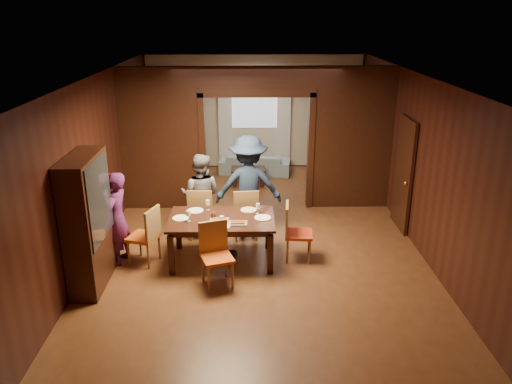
{
  "coord_description": "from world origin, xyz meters",
  "views": [
    {
      "loc": [
        -0.2,
        -8.22,
        3.92
      ],
      "look_at": [
        -0.05,
        -0.4,
        1.05
      ],
      "focal_mm": 35.0,
      "sensor_mm": 36.0,
      "label": 1
    }
  ],
  "objects_px": {
    "person_grey": "(201,196)",
    "chair_near": "(217,256)",
    "dining_table": "(222,239)",
    "chair_left": "(143,235)",
    "chair_right": "(299,232)",
    "hutch": "(88,222)",
    "person_purple": "(117,218)",
    "person_navy": "(249,186)",
    "chair_far_l": "(202,212)",
    "coffee_table": "(248,176)",
    "chair_far_r": "(245,213)",
    "sofa": "(255,164)"
  },
  "relations": [
    {
      "from": "sofa",
      "to": "chair_right",
      "type": "relative_size",
      "value": 1.81
    },
    {
      "from": "dining_table",
      "to": "hutch",
      "type": "bearing_deg",
      "value": -160.39
    },
    {
      "from": "dining_table",
      "to": "chair_far_r",
      "type": "height_order",
      "value": "chair_far_r"
    },
    {
      "from": "person_purple",
      "to": "chair_near",
      "type": "relative_size",
      "value": 1.59
    },
    {
      "from": "chair_right",
      "to": "hutch",
      "type": "relative_size",
      "value": 0.48
    },
    {
      "from": "person_purple",
      "to": "chair_far_r",
      "type": "bearing_deg",
      "value": 124.97
    },
    {
      "from": "sofa",
      "to": "person_navy",
      "type": "bearing_deg",
      "value": 94.32
    },
    {
      "from": "dining_table",
      "to": "chair_far_l",
      "type": "height_order",
      "value": "chair_far_l"
    },
    {
      "from": "person_purple",
      "to": "person_navy",
      "type": "xyz_separation_m",
      "value": [
        2.12,
        1.11,
        0.16
      ]
    },
    {
      "from": "coffee_table",
      "to": "chair_left",
      "type": "xyz_separation_m",
      "value": [
        -1.72,
        -3.85,
        0.28
      ]
    },
    {
      "from": "dining_table",
      "to": "chair_right",
      "type": "xyz_separation_m",
      "value": [
        1.26,
        0.03,
        0.1
      ]
    },
    {
      "from": "person_grey",
      "to": "chair_far_r",
      "type": "distance_m",
      "value": 0.86
    },
    {
      "from": "coffee_table",
      "to": "chair_far_r",
      "type": "bearing_deg",
      "value": -91.27
    },
    {
      "from": "chair_far_l",
      "to": "chair_near",
      "type": "xyz_separation_m",
      "value": [
        0.37,
        -1.71,
        0.0
      ]
    },
    {
      "from": "person_navy",
      "to": "sofa",
      "type": "height_order",
      "value": "person_navy"
    },
    {
      "from": "person_purple",
      "to": "sofa",
      "type": "height_order",
      "value": "person_purple"
    },
    {
      "from": "person_grey",
      "to": "chair_left",
      "type": "bearing_deg",
      "value": 60.93
    },
    {
      "from": "chair_far_l",
      "to": "hutch",
      "type": "height_order",
      "value": "hutch"
    },
    {
      "from": "coffee_table",
      "to": "chair_near",
      "type": "relative_size",
      "value": 0.82
    },
    {
      "from": "chair_left",
      "to": "coffee_table",
      "type": "bearing_deg",
      "value": 175.53
    },
    {
      "from": "person_navy",
      "to": "sofa",
      "type": "distance_m",
      "value": 3.64
    },
    {
      "from": "person_navy",
      "to": "chair_far_r",
      "type": "xyz_separation_m",
      "value": [
        -0.06,
        -0.22,
        -0.44
      ]
    },
    {
      "from": "person_grey",
      "to": "dining_table",
      "type": "bearing_deg",
      "value": 123.68
    },
    {
      "from": "sofa",
      "to": "chair_left",
      "type": "bearing_deg",
      "value": 75.21
    },
    {
      "from": "dining_table",
      "to": "chair_right",
      "type": "distance_m",
      "value": 1.26
    },
    {
      "from": "sofa",
      "to": "dining_table",
      "type": "bearing_deg",
      "value": 89.6
    },
    {
      "from": "coffee_table",
      "to": "hutch",
      "type": "distance_m",
      "value": 5.14
    },
    {
      "from": "person_purple",
      "to": "chair_right",
      "type": "distance_m",
      "value": 2.95
    },
    {
      "from": "person_purple",
      "to": "sofa",
      "type": "xyz_separation_m",
      "value": [
        2.29,
        4.68,
        -0.51
      ]
    },
    {
      "from": "person_purple",
      "to": "chair_far_l",
      "type": "distance_m",
      "value": 1.6
    },
    {
      "from": "person_grey",
      "to": "chair_left",
      "type": "xyz_separation_m",
      "value": [
        -0.86,
        -1.03,
        -0.29
      ]
    },
    {
      "from": "person_purple",
      "to": "chair_far_r",
      "type": "xyz_separation_m",
      "value": [
        2.06,
        0.88,
        -0.28
      ]
    },
    {
      "from": "person_purple",
      "to": "coffee_table",
      "type": "xyz_separation_m",
      "value": [
        2.12,
        3.82,
        -0.57
      ]
    },
    {
      "from": "person_grey",
      "to": "chair_near",
      "type": "relative_size",
      "value": 1.6
    },
    {
      "from": "person_navy",
      "to": "hutch",
      "type": "xyz_separation_m",
      "value": [
        -2.36,
        -1.78,
        0.07
      ]
    },
    {
      "from": "chair_right",
      "to": "dining_table",
      "type": "bearing_deg",
      "value": 96.33
    },
    {
      "from": "chair_left",
      "to": "hutch",
      "type": "height_order",
      "value": "hutch"
    },
    {
      "from": "sofa",
      "to": "chair_near",
      "type": "height_order",
      "value": "chair_near"
    },
    {
      "from": "sofa",
      "to": "chair_right",
      "type": "height_order",
      "value": "chair_right"
    },
    {
      "from": "coffee_table",
      "to": "chair_near",
      "type": "distance_m",
      "value": 4.63
    },
    {
      "from": "person_grey",
      "to": "sofa",
      "type": "bearing_deg",
      "value": -95.01
    },
    {
      "from": "person_purple",
      "to": "chair_left",
      "type": "bearing_deg",
      "value": 97.12
    },
    {
      "from": "chair_left",
      "to": "hutch",
      "type": "xyz_separation_m",
      "value": [
        -0.64,
        -0.64,
        0.52
      ]
    },
    {
      "from": "person_grey",
      "to": "chair_far_l",
      "type": "distance_m",
      "value": 0.3
    },
    {
      "from": "coffee_table",
      "to": "chair_far_r",
      "type": "relative_size",
      "value": 0.82
    },
    {
      "from": "chair_far_r",
      "to": "hutch",
      "type": "distance_m",
      "value": 2.82
    },
    {
      "from": "dining_table",
      "to": "chair_left",
      "type": "height_order",
      "value": "chair_left"
    },
    {
      "from": "chair_far_r",
      "to": "hutch",
      "type": "relative_size",
      "value": 0.48
    },
    {
      "from": "coffee_table",
      "to": "chair_far_r",
      "type": "distance_m",
      "value": 2.95
    },
    {
      "from": "sofa",
      "to": "chair_far_l",
      "type": "relative_size",
      "value": 1.81
    }
  ]
}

